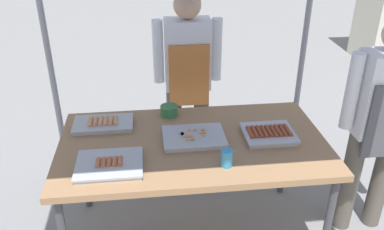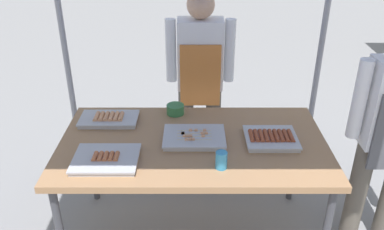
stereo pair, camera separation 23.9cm
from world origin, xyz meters
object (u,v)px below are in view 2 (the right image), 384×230
Objects in this scene: condiment_bowl at (174,109)px; vendor_woman at (199,73)px; tray_meat_skewers at (193,137)px; tray_pork_links at (270,138)px; drink_cup_near_edge at (220,160)px; stall_table at (192,148)px; tray_grilled_sausages at (105,159)px; tray_spring_rolls at (108,119)px.

condiment_bowl is 0.08× the size of vendor_woman.
tray_pork_links is at bearing -1.40° from tray_meat_skewers.
drink_cup_near_edge is at bearing -64.04° from tray_meat_skewers.
stall_table is at bearing -71.67° from condiment_bowl.
tray_grilled_sausages is 0.68m from condiment_bowl.
tray_pork_links is at bearing -13.33° from tray_spring_rolls.
condiment_bowl reaches higher than tray_grilled_sausages.
tray_grilled_sausages is at bearing -153.96° from tray_meat_skewers.
tray_grilled_sausages and tray_pork_links have the same top height.
stall_table is 1.08× the size of vendor_woman.
drink_cup_near_edge reaches higher than tray_spring_rolls.
vendor_woman is at bearing 43.49° from tray_spring_rolls.
tray_meat_skewers is at bearing 178.60° from tray_pork_links.
vendor_woman is (-0.09, 1.10, 0.07)m from drink_cup_near_edge.
tray_grilled_sausages is 0.95× the size of tray_spring_rolls.
tray_meat_skewers is 0.60m from tray_spring_rolls.
vendor_woman is (0.54, 1.04, 0.10)m from tray_grilled_sausages.
tray_pork_links is 0.83× the size of tray_spring_rolls.
tray_spring_rolls is at bearing 157.56° from tray_meat_skewers.
drink_cup_near_edge is 0.07× the size of vendor_woman.
tray_meat_skewers is at bearing -22.44° from tray_spring_rolls.
tray_grilled_sausages is 0.96× the size of tray_meat_skewers.
tray_grilled_sausages is at bearing -81.66° from tray_spring_rolls.
tray_grilled_sausages is 3.02× the size of condiment_bowl.
tray_spring_rolls is 0.44m from condiment_bowl.
stall_table is 4.26× the size of tray_spring_rolls.
drink_cup_near_edge is at bearing -67.13° from condiment_bowl.
drink_cup_near_edge is 1.10m from vendor_woman.
tray_pork_links is 0.69m from condiment_bowl.
tray_spring_rolls reaches higher than stall_table.
vendor_woman reaches higher than drink_cup_near_edge.
tray_grilled_sausages is at bearing -121.82° from condiment_bowl.
condiment_bowl reaches higher than tray_pork_links.
drink_cup_near_edge reaches higher than condiment_bowl.
tray_pork_links is 0.92m from vendor_woman.
drink_cup_near_edge is (0.70, -0.52, 0.03)m from tray_spring_rolls.
stall_table is at bearing 118.28° from drink_cup_near_edge.
stall_table is 16.14× the size of drink_cup_near_edge.
stall_table is 5.16× the size of tray_pork_links.
drink_cup_near_edge is at bearing 94.94° from vendor_woman.
tray_grilled_sausages is at bearing -155.05° from stall_table.
tray_spring_rolls is at bearing 166.67° from tray_pork_links.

